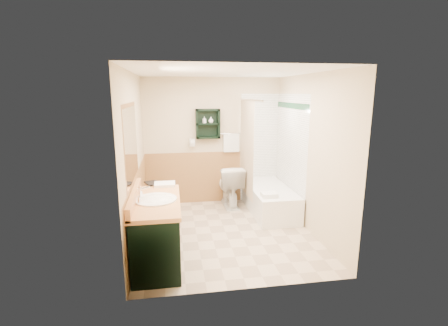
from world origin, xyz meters
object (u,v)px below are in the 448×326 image
(soap_bottle_b, at_px, (211,121))
(vanity_book, at_px, (146,177))
(bathtub, at_px, (269,200))
(soap_bottle_a, at_px, (204,122))
(hair_dryer, at_px, (192,143))
(vanity, at_px, (157,231))
(toilet, at_px, (230,186))
(wall_shelf, at_px, (208,124))

(soap_bottle_b, bearing_deg, vanity_book, -128.22)
(bathtub, bearing_deg, soap_bottle_a, 148.62)
(vanity_book, height_order, soap_bottle_b, soap_bottle_b)
(hair_dryer, distance_m, vanity_book, 1.65)
(hair_dryer, xyz_separation_m, bathtub, (1.33, -0.70, -0.97))
(bathtub, distance_m, soap_bottle_b, 1.81)
(hair_dryer, xyz_separation_m, soap_bottle_b, (0.36, -0.03, 0.41))
(vanity, relative_size, bathtub, 0.86)
(toilet, height_order, soap_bottle_b, soap_bottle_b)
(vanity, height_order, toilet, vanity)
(hair_dryer, height_order, bathtub, hair_dryer)
(vanity, distance_m, toilet, 2.31)
(vanity, distance_m, bathtub, 2.42)
(vanity, bearing_deg, soap_bottle_a, 68.69)
(vanity, distance_m, vanity_book, 0.90)
(vanity_book, bearing_deg, wall_shelf, 31.51)
(toilet, distance_m, soap_bottle_a, 1.30)
(toilet, relative_size, vanity_book, 3.22)
(vanity_book, distance_m, soap_bottle_a, 1.85)
(vanity, height_order, bathtub, vanity)
(soap_bottle_a, xyz_separation_m, soap_bottle_b, (0.12, 0.00, 0.02))
(wall_shelf, relative_size, soap_bottle_b, 4.78)
(toilet, xyz_separation_m, soap_bottle_a, (-0.45, 0.20, 1.20))
(wall_shelf, relative_size, hair_dryer, 2.29)
(vanity, bearing_deg, toilet, 56.47)
(wall_shelf, bearing_deg, toilet, -28.37)
(soap_bottle_b, bearing_deg, wall_shelf, 174.88)
(vanity_book, bearing_deg, hair_dryer, 40.50)
(wall_shelf, height_order, vanity_book, wall_shelf)
(toilet, distance_m, soap_bottle_b, 1.28)
(vanity_book, relative_size, soap_bottle_b, 2.14)
(hair_dryer, bearing_deg, toilet, -18.68)
(bathtub, height_order, soap_bottle_a, soap_bottle_a)
(bathtub, bearing_deg, vanity, -142.84)
(toilet, xyz_separation_m, soap_bottle_b, (-0.32, 0.20, 1.22))
(wall_shelf, height_order, vanity, wall_shelf)
(wall_shelf, distance_m, bathtub, 1.80)
(hair_dryer, relative_size, soap_bottle_a, 1.99)
(soap_bottle_a, bearing_deg, toilet, -24.10)
(hair_dryer, xyz_separation_m, toilet, (0.68, -0.23, -0.81))
(bathtub, bearing_deg, wall_shelf, 146.78)
(soap_bottle_b, bearing_deg, toilet, -31.71)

